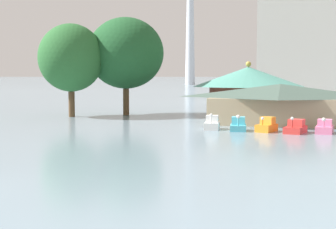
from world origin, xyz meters
TOP-DOWN VIEW (x-y plane):
  - pedal_boat_white at (8.03, 29.30)m, footprint 1.56×2.41m
  - pedal_boat_cyan at (10.62, 28.79)m, footprint 1.72×2.62m
  - pedal_boat_orange at (13.27, 28.65)m, footprint 2.05×2.60m
  - pedal_boat_red at (15.86, 28.32)m, footprint 2.16×3.10m
  - pedal_boat_pink at (18.39, 28.88)m, footprint 1.75×2.80m
  - boathouse at (14.14, 36.38)m, footprint 15.77×8.24m
  - green_roof_pavilion at (9.70, 46.31)m, footprint 14.04×14.04m
  - shoreline_tree_tall_left at (-11.40, 39.06)m, footprint 8.09×8.09m
  - shoreline_tree_mid at (-5.75, 43.37)m, footprint 9.80×9.80m
  - background_building_block at (21.79, 75.18)m, footprint 26.60×12.94m

SIDE VIEW (x-z plane):
  - pedal_boat_red at x=15.86m, z-range -0.29..1.26m
  - pedal_boat_pink at x=18.39m, z-range -0.25..1.24m
  - pedal_boat_cyan at x=10.62m, z-range -0.28..1.31m
  - pedal_boat_white at x=8.03m, z-range -0.27..1.34m
  - pedal_boat_orange at x=13.27m, z-range -0.18..1.26m
  - boathouse at x=14.14m, z-range 0.11..4.38m
  - green_roof_pavilion at x=9.70m, z-range 0.20..7.14m
  - shoreline_tree_tall_left at x=-11.40m, z-range 1.55..13.10m
  - shoreline_tree_mid at x=-5.75m, z-range 1.70..14.32m
  - background_building_block at x=21.79m, z-range 0.02..26.72m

